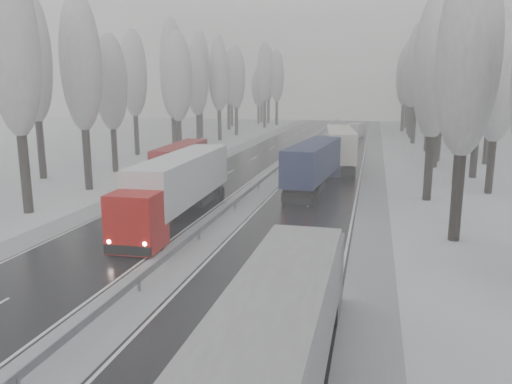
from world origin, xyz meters
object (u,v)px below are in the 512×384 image
at_px(truck_grey_tarp, 281,335).
at_px(truck_red_red, 178,162).
at_px(truck_cream_box, 340,145).
at_px(box_truck_distant, 356,130).
at_px(truck_blue_box, 317,161).
at_px(truck_red_white, 178,184).

relative_size(truck_grey_tarp, truck_red_red, 1.08).
bearing_deg(truck_cream_box, truck_red_red, -142.32).
xyz_separation_m(box_truck_distant, truck_red_red, (-14.84, -51.52, 0.81)).
distance_m(truck_blue_box, truck_cream_box, 13.21).
height_order(box_truck_distant, truck_red_white, truck_red_white).
relative_size(box_truck_distant, truck_red_white, 0.42).
height_order(truck_grey_tarp, truck_red_white, truck_red_white).
xyz_separation_m(box_truck_distant, truck_red_white, (-9.57, -64.47, 1.26)).
bearing_deg(truck_blue_box, truck_cream_box, 90.10).
bearing_deg(truck_red_white, truck_red_red, 110.01).
xyz_separation_m(truck_blue_box, box_truck_distant, (1.58, 50.81, -1.20)).
bearing_deg(truck_cream_box, box_truck_distant, 83.11).
bearing_deg(truck_blue_box, truck_grey_tarp, -80.14).
xyz_separation_m(truck_grey_tarp, box_truck_distant, (-1.15, 83.35, -1.00)).
bearing_deg(truck_cream_box, truck_grey_tarp, -94.25).
relative_size(truck_grey_tarp, truck_cream_box, 0.88).
relative_size(truck_cream_box, truck_red_red, 1.24).
bearing_deg(truck_grey_tarp, truck_red_white, 119.78).
bearing_deg(truck_red_red, truck_blue_box, -1.22).
relative_size(truck_red_white, truck_red_red, 1.21).
bearing_deg(truck_red_white, truck_blue_box, 57.52).
distance_m(truck_grey_tarp, truck_blue_box, 32.65).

